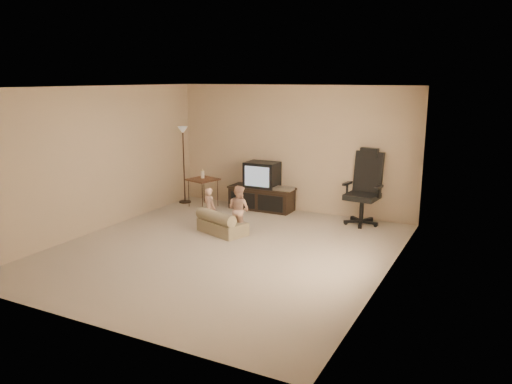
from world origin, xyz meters
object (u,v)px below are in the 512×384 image
at_px(tv_stand, 262,190).
at_px(toddler_left, 210,209).
at_px(side_table, 203,180).
at_px(floor_lamp, 183,147).
at_px(toddler_right, 239,209).
at_px(office_chair, 364,197).
at_px(child_sofa, 221,224).

bearing_deg(tv_stand, toddler_left, -97.54).
bearing_deg(side_table, floor_lamp, 169.43).
height_order(side_table, toddler_right, toddler_right).
height_order(tv_stand, office_chair, office_chair).
bearing_deg(tv_stand, child_sofa, -87.23).
bearing_deg(side_table, tv_stand, 15.56).
height_order(tv_stand, child_sofa, tv_stand).
relative_size(tv_stand, toddler_right, 1.62).
xyz_separation_m(office_chair, toddler_right, (-1.76, -1.56, -0.08)).
xyz_separation_m(toddler_left, toddler_right, (0.57, 0.03, 0.05)).
xyz_separation_m(tv_stand, floor_lamp, (-1.74, -0.23, 0.79)).
bearing_deg(toddler_right, child_sofa, 43.30).
relative_size(tv_stand, floor_lamp, 0.84).
relative_size(floor_lamp, toddler_right, 1.94).
bearing_deg(tv_stand, side_table, -164.56).
distance_m(tv_stand, toddler_right, 1.65).
distance_m(side_table, child_sofa, 1.98).
bearing_deg(side_table, child_sofa, -48.24).
distance_m(tv_stand, office_chair, 2.11).
xyz_separation_m(office_chair, child_sofa, (-2.02, -1.73, -0.33)).
bearing_deg(office_chair, toddler_right, -132.47).
distance_m(office_chair, toddler_left, 2.82).
distance_m(child_sofa, toddler_left, 0.39).
xyz_separation_m(side_table, child_sofa, (1.29, -1.45, -0.40)).
distance_m(tv_stand, child_sofa, 1.80).
distance_m(tv_stand, toddler_left, 1.66).
height_order(side_table, floor_lamp, floor_lamp).
bearing_deg(office_chair, tv_stand, -175.53).
bearing_deg(child_sofa, floor_lamp, 159.06).
height_order(toddler_left, toddler_right, toddler_right).
relative_size(tv_stand, side_table, 1.71).
bearing_deg(side_table, toddler_right, -39.40).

